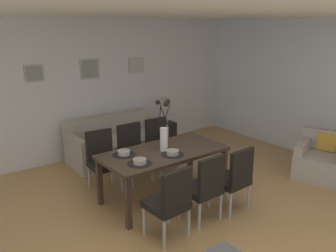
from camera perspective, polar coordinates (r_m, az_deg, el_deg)
ground_plane at (r=4.54m, az=3.11°, el=-16.69°), size 9.00×9.00×0.00m
back_wall_panel at (r=6.73m, az=-14.97°, el=5.65°), size 9.00×0.10×2.60m
side_window_wall at (r=7.06m, az=24.35°, el=5.24°), size 0.10×6.30×2.60m
ceiling_panel at (r=4.13m, az=-0.09°, el=18.64°), size 9.00×7.20×0.08m
dining_table at (r=5.01m, az=-0.67°, el=-4.91°), size 1.80×0.90×0.74m
dining_chair_near_left at (r=4.12m, az=0.42°, el=-12.06°), size 0.46×0.46×0.92m
dining_chair_near_right at (r=5.46m, az=-10.69°, el=-5.09°), size 0.47×0.47×0.92m
dining_chair_far_left at (r=4.50m, az=6.04°, el=-9.64°), size 0.45×0.45×0.92m
dining_chair_far_right at (r=5.74m, az=-5.77°, el=-3.81°), size 0.44×0.44×0.92m
dining_chair_mid_left at (r=4.80m, az=10.80°, el=-8.14°), size 0.46×0.46×0.92m
dining_chair_mid_right at (r=6.04m, az=-1.35°, el=-2.69°), size 0.44×0.44×0.92m
centerpiece_vase at (r=4.89m, az=-0.69°, el=-0.95°), size 0.21×0.23×0.73m
placemat_near_left at (r=4.54m, az=-4.65°, el=-6.15°), size 0.32×0.32×0.01m
bowl_near_left at (r=4.52m, az=-4.66°, el=-5.71°), size 0.17×0.17×0.07m
placemat_near_right at (r=4.86m, az=-7.24°, el=-4.68°), size 0.32×0.32×0.01m
bowl_near_right at (r=4.85m, az=-7.26°, el=-4.26°), size 0.17×0.17×0.07m
placemat_far_left at (r=4.83m, az=0.76°, el=-4.70°), size 0.32×0.32×0.01m
bowl_far_left at (r=4.81m, az=0.77°, el=-4.28°), size 0.17×0.17×0.07m
sofa at (r=6.71m, az=-8.46°, el=-3.02°), size 1.79×0.84×0.80m
side_table at (r=7.33m, az=-0.49°, el=-1.34°), size 0.36×0.36×0.52m
table_lamp at (r=7.17m, az=-0.50°, el=3.50°), size 0.22×0.22×0.51m
armchair at (r=6.41m, az=24.04°, el=-5.16°), size 1.02×1.02×0.75m
framed_picture_left at (r=6.37m, az=-21.07°, el=8.07°), size 0.33×0.03×0.30m
framed_picture_center at (r=6.72m, az=-12.69°, el=9.11°), size 0.38×0.03×0.38m
framed_picture_right at (r=7.20m, az=-5.24°, el=9.87°), size 0.36×0.03×0.31m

